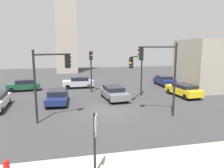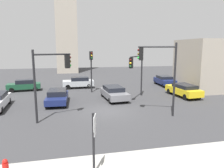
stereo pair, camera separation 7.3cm
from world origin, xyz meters
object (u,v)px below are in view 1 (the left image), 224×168
(car_0, at_px, (164,80))
(car_5, at_px, (24,85))
(car_1, at_px, (78,82))
(car_2, at_px, (114,93))
(direction_sign, at_px, (95,138))
(traffic_light_0, at_px, (91,64))
(car_4, at_px, (183,90))
(car_3, at_px, (57,96))
(traffic_light_3, at_px, (137,67))
(traffic_light_2, at_px, (159,65))
(traffic_light_1, at_px, (52,72))

(car_0, xyz_separation_m, car_5, (-19.10, 0.05, 0.01))
(car_1, relative_size, car_2, 0.88)
(direction_sign, xyz_separation_m, traffic_light_0, (1.81, 17.03, 1.72))
(car_1, xyz_separation_m, car_2, (3.31, -7.19, -0.07))
(car_1, height_order, car_4, car_1)
(direction_sign, bearing_deg, car_4, 61.65)
(car_3, bearing_deg, car_5, -145.95)
(direction_sign, relative_size, car_0, 0.62)
(car_5, bearing_deg, car_0, 174.11)
(direction_sign, bearing_deg, car_0, 71.19)
(traffic_light_3, bearing_deg, car_2, -68.31)
(traffic_light_2, height_order, car_3, traffic_light_2)
(traffic_light_3, distance_m, car_1, 9.91)
(traffic_light_3, height_order, car_1, traffic_light_3)
(traffic_light_3, bearing_deg, car_1, -109.19)
(car_0, distance_m, car_2, 11.13)
(car_4, bearing_deg, traffic_light_3, 87.07)
(car_4, distance_m, car_5, 19.30)
(traffic_light_1, xyz_separation_m, car_1, (2.51, 12.54, -2.85))
(car_5, bearing_deg, car_4, 152.98)
(traffic_light_0, xyz_separation_m, car_4, (9.77, -4.38, -2.71))
(traffic_light_0, height_order, traffic_light_3, traffic_light_0)
(traffic_light_0, xyz_separation_m, traffic_light_1, (-3.91, -9.36, 0.17))
(car_1, bearing_deg, car_4, 145.70)
(car_1, bearing_deg, car_5, 4.54)
(traffic_light_1, height_order, car_5, traffic_light_1)
(car_0, xyz_separation_m, car_2, (-8.98, -6.58, -0.02))
(car_1, height_order, car_5, car_1)
(car_2, distance_m, car_4, 7.87)
(traffic_light_3, distance_m, car_2, 3.60)
(traffic_light_2, relative_size, traffic_light_3, 1.18)
(car_2, height_order, car_5, car_5)
(traffic_light_1, distance_m, car_5, 13.05)
(direction_sign, xyz_separation_m, traffic_light_1, (-2.11, 7.67, 1.89))
(traffic_light_3, distance_m, car_3, 8.50)
(direction_sign, xyz_separation_m, traffic_light_2, (5.97, 7.17, 2.26))
(car_4, bearing_deg, car_2, 82.69)
(traffic_light_3, relative_size, car_4, 1.04)
(car_5, bearing_deg, car_3, 115.53)
(car_2, xyz_separation_m, car_4, (7.86, -0.38, 0.04))
(traffic_light_3, height_order, car_2, traffic_light_3)
(traffic_light_2, distance_m, traffic_light_3, 5.34)
(car_3, relative_size, car_5, 1.08)
(traffic_light_1, bearing_deg, car_5, 87.98)
(traffic_light_3, height_order, car_5, traffic_light_3)
(car_2, bearing_deg, car_5, -127.84)
(traffic_light_0, relative_size, car_0, 1.17)
(traffic_light_2, bearing_deg, car_5, -21.19)
(traffic_light_1, height_order, car_3, traffic_light_1)
(traffic_light_1, height_order, car_0, traffic_light_1)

